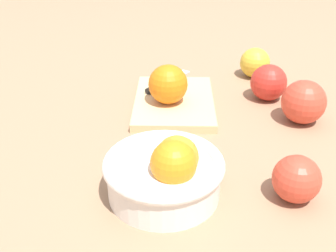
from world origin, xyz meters
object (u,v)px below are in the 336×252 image
(cutting_board, at_px, (174,102))
(apple_front_right, at_px, (255,63))
(apple_front_center, at_px, (304,102))
(orange_on_board, at_px, (168,84))
(apple_front_left, at_px, (296,179))
(apple_front_right_2, at_px, (269,82))
(knife, at_px, (163,84))
(bowl, at_px, (166,172))

(cutting_board, relative_size, apple_front_right, 3.26)
(apple_front_center, bearing_deg, orange_on_board, 68.31)
(orange_on_board, distance_m, apple_front_left, 0.34)
(orange_on_board, relative_size, apple_front_left, 1.14)
(orange_on_board, distance_m, apple_front_right_2, 0.22)
(knife, relative_size, apple_front_left, 1.78)
(knife, bearing_deg, orange_on_board, 178.04)
(bowl, height_order, cutting_board, bowl)
(cutting_board, bearing_deg, orange_on_board, 132.64)
(knife, bearing_deg, cutting_board, -169.74)
(apple_front_right, bearing_deg, bowl, 144.61)
(bowl, xyz_separation_m, orange_on_board, (0.27, -0.05, 0.01))
(orange_on_board, xyz_separation_m, apple_front_left, (-0.31, -0.13, -0.02))
(apple_front_right, height_order, apple_front_left, apple_front_right)
(apple_front_left, bearing_deg, apple_front_right_2, -15.69)
(cutting_board, distance_m, apple_front_left, 0.34)
(bowl, bearing_deg, apple_front_right, -35.39)
(knife, bearing_deg, apple_front_right_2, -108.71)
(knife, distance_m, apple_front_right, 0.24)
(apple_front_right, relative_size, apple_front_right_2, 0.92)
(cutting_board, distance_m, apple_front_right_2, 0.20)
(cutting_board, xyz_separation_m, apple_front_right_2, (-0.00, -0.20, 0.03))
(orange_on_board, relative_size, knife, 0.64)
(cutting_board, xyz_separation_m, apple_front_right, (0.12, -0.22, 0.03))
(apple_front_right_2, distance_m, apple_front_left, 0.33)
(bowl, relative_size, cutting_board, 0.75)
(apple_front_center, bearing_deg, apple_front_right, 2.16)
(bowl, relative_size, apple_front_center, 2.07)
(bowl, xyz_separation_m, apple_front_right_2, (0.28, -0.27, -0.00))
(apple_front_right, relative_size, apple_front_center, 0.84)
(apple_front_right, height_order, apple_front_center, apple_front_center)
(apple_front_right, distance_m, apple_front_right_2, 0.12)
(bowl, relative_size, apple_front_left, 2.52)
(orange_on_board, xyz_separation_m, apple_front_right_2, (0.01, -0.22, -0.02))
(apple_front_right, relative_size, apple_front_left, 1.03)
(knife, bearing_deg, bowl, 171.18)
(bowl, relative_size, apple_front_right, 2.45)
(knife, relative_size, apple_front_center, 1.47)
(orange_on_board, height_order, apple_front_right_2, orange_on_board)
(orange_on_board, relative_size, apple_front_center, 0.94)
(apple_front_right_2, relative_size, apple_front_left, 1.11)
(apple_front_right_2, bearing_deg, orange_on_board, 92.70)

